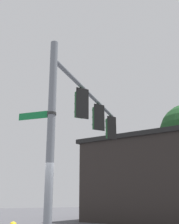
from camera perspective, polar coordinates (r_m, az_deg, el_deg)
name	(u,v)px	position (r m, az deg, el deg)	size (l,w,h in m)	color
signal_pole	(51,139)	(8.73, -7.66, -5.21)	(0.24, 0.24, 6.45)	slate
mast_arm	(90,95)	(12.64, 0.19, 3.32)	(0.17, 0.17, 7.20)	slate
traffic_light_nearest_pole	(80,104)	(11.34, -1.86, 1.52)	(0.54, 0.49, 1.31)	black
traffic_light_mid_inner	(97,118)	(13.28, 1.52, -1.21)	(0.54, 0.49, 1.31)	black
traffic_light_mid_outer	(110,128)	(15.28, 4.03, -3.24)	(0.54, 0.49, 1.31)	black
street_name_sign	(42,115)	(9.07, -9.38, -0.54)	(0.91, 1.02, 0.22)	#147238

